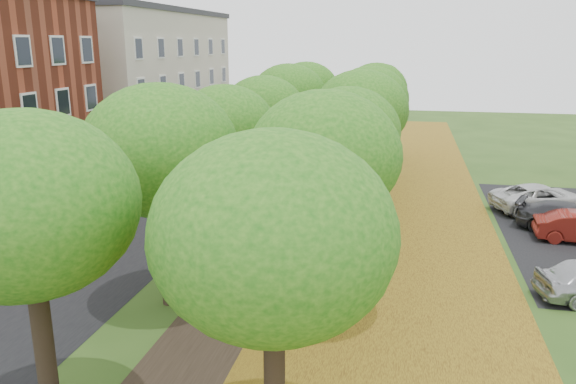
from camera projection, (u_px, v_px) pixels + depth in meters
The scene contains 8 objects.
street_asphalt at pixel (143, 211), 27.10m from camera, with size 8.00×70.00×0.01m, color black.
footpath at pixel (295, 221), 25.59m from camera, with size 3.20×70.00×0.01m, color black.
leaf_verge at pixel (407, 228), 24.59m from camera, with size 7.50×70.00×0.01m, color olive.
tree_row_west at pixel (247, 119), 24.85m from camera, with size 4.22×34.22×6.42m.
tree_row_east at pixel (355, 122), 23.88m from camera, with size 4.22×34.22×6.42m.
building_cream at pixel (130, 77), 44.66m from camera, with size 10.30×20.30×10.40m.
car_grey at pixel (571, 219), 23.82m from camera, with size 1.77×4.36×1.27m, color #2F3034.
car_white at pixel (542, 198), 26.84m from camera, with size 2.18×4.73×1.31m, color silver.
Camera 1 is at (4.75, -8.92, 7.89)m, focal length 35.00 mm.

